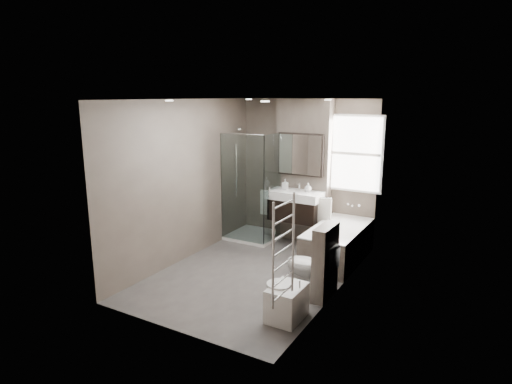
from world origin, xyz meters
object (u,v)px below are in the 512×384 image
Objects in this scene: vanity at (295,205)px; toilet at (309,267)px; bathtub at (338,242)px; bidet at (286,302)px.

toilet is at bearing -59.18° from vanity.
toilet reaches higher than bathtub.
toilet reaches higher than bidet.
toilet is 1.35× the size of bidet.
bathtub is 2.12m from bidet.
toilet is (0.05, -1.30, 0.05)m from bathtub.
toilet is at bearing -88.02° from bathtub.
vanity is 2.69m from bidet.
bidet is (0.09, -2.11, -0.10)m from bathtub.
bathtub is at bearing 92.41° from bidet.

